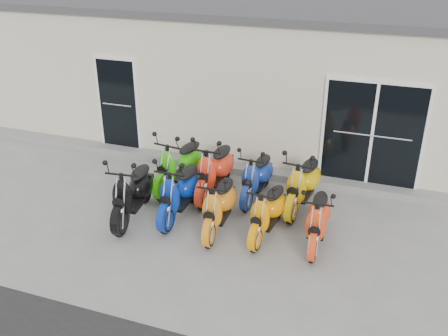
{
  "coord_description": "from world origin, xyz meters",
  "views": [
    {
      "loc": [
        2.91,
        -7.59,
        4.91
      ],
      "look_at": [
        0.0,
        0.6,
        0.75
      ],
      "focal_mm": 40.0,
      "sensor_mm": 36.0,
      "label": 1
    }
  ],
  "objects": [
    {
      "name": "front_step",
      "position": [
        0.0,
        2.02,
        0.07
      ],
      "size": [
        14.0,
        0.4,
        0.15
      ],
      "primitive_type": "cube",
      "color": "gray",
      "rests_on": "ground"
    },
    {
      "name": "scooter_front_orange_a",
      "position": [
        0.26,
        -0.38,
        0.63
      ],
      "size": [
        0.72,
        1.74,
        1.26
      ],
      "primitive_type": null,
      "rotation": [
        0.0,
        0.0,
        0.06
      ],
      "color": "orange",
      "rests_on": "ground"
    },
    {
      "name": "scooter_front_black",
      "position": [
        -1.39,
        -0.52,
        0.68
      ],
      "size": [
        0.89,
        1.91,
        1.36
      ],
      "primitive_type": null,
      "rotation": [
        0.0,
        0.0,
        0.12
      ],
      "color": "black",
      "rests_on": "ground"
    },
    {
      "name": "scooter_back_red",
      "position": [
        -0.28,
        0.85,
        0.7
      ],
      "size": [
        0.71,
        1.9,
        1.4
      ],
      "primitive_type": null,
      "rotation": [
        0.0,
        0.0,
        -0.01
      ],
      "color": "red",
      "rests_on": "ground"
    },
    {
      "name": "scooter_front_orange_b",
      "position": [
        1.12,
        -0.26,
        0.61
      ],
      "size": [
        0.74,
        1.69,
        1.21
      ],
      "primitive_type": null,
      "rotation": [
        0.0,
        0.0,
        -0.09
      ],
      "color": "orange",
      "rests_on": "ground"
    },
    {
      "name": "scooter_front_red",
      "position": [
        1.98,
        -0.23,
        0.6
      ],
      "size": [
        0.7,
        1.67,
        1.21
      ],
      "primitive_type": null,
      "rotation": [
        0.0,
        0.0,
        0.07
      ],
      "color": "red",
      "rests_on": "ground"
    },
    {
      "name": "building",
      "position": [
        0.0,
        5.2,
        1.6
      ],
      "size": [
        14.0,
        6.0,
        3.2
      ],
      "primitive_type": "cube",
      "color": "beige",
      "rests_on": "ground"
    },
    {
      "name": "door_left",
      "position": [
        -3.2,
        2.17,
        1.26
      ],
      "size": [
        1.07,
        0.08,
        2.22
      ],
      "primitive_type": "cube",
      "color": "black",
      "rests_on": "front_step"
    },
    {
      "name": "scooter_front_blue",
      "position": [
        -0.59,
        -0.18,
        0.67
      ],
      "size": [
        0.67,
        1.82,
        1.34
      ],
      "primitive_type": null,
      "rotation": [
        0.0,
        0.0,
        -0.0
      ],
      "color": "navy",
      "rests_on": "ground"
    },
    {
      "name": "scooter_back_green",
      "position": [
        -1.07,
        0.87,
        0.69
      ],
      "size": [
        0.93,
        1.94,
        1.38
      ],
      "primitive_type": null,
      "rotation": [
        0.0,
        0.0,
        -0.14
      ],
      "color": "#32B30C",
      "rests_on": "ground"
    },
    {
      "name": "ground",
      "position": [
        0.0,
        0.0,
        0.0
      ],
      "size": [
        80.0,
        80.0,
        0.0
      ],
      "primitive_type": "plane",
      "color": "gray",
      "rests_on": "ground"
    },
    {
      "name": "scooter_back_yellow",
      "position": [
        1.5,
        0.89,
        0.67
      ],
      "size": [
        0.85,
        1.88,
        1.35
      ],
      "primitive_type": null,
      "rotation": [
        0.0,
        0.0,
        -0.11
      ],
      "color": "#D1A505",
      "rests_on": "ground"
    },
    {
      "name": "roof_cap",
      "position": [
        0.0,
        5.2,
        3.28
      ],
      "size": [
        14.2,
        6.2,
        0.16
      ],
      "primitive_type": "cube",
      "color": "#3F3F42",
      "rests_on": "building"
    },
    {
      "name": "door_right",
      "position": [
        2.6,
        2.17,
        1.26
      ],
      "size": [
        2.02,
        0.08,
        2.22
      ],
      "primitive_type": "cube",
      "color": "black",
      "rests_on": "front_step"
    },
    {
      "name": "scooter_back_blue",
      "position": [
        0.56,
        0.97,
        0.61
      ],
      "size": [
        0.7,
        1.69,
        1.22
      ],
      "primitive_type": null,
      "rotation": [
        0.0,
        0.0,
        -0.06
      ],
      "color": "navy",
      "rests_on": "ground"
    }
  ]
}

